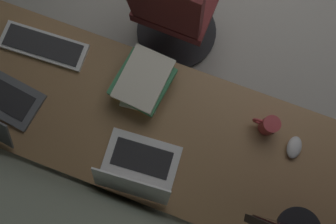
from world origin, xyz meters
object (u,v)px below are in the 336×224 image
object	(u,v)px
drawer_pedestal	(148,140)
coffee_mug	(268,125)
book_stack_near	(144,81)
keyboard_main	(44,46)
office_chair	(174,11)
laptop_left	(138,169)
mouse_main	(294,147)

from	to	relation	value
drawer_pedestal	coffee_mug	xyz separation A→B (m)	(-0.52, -0.21, 0.43)
drawer_pedestal	book_stack_near	world-z (taller)	book_stack_near
keyboard_main	office_chair	bearing A→B (deg)	-131.46
keyboard_main	book_stack_near	bearing A→B (deg)	179.34
laptop_left	coffee_mug	bearing A→B (deg)	-140.94
office_chair	book_stack_near	bearing A→B (deg)	95.22
coffee_mug	office_chair	size ratio (longest dim) A/B	0.12
drawer_pedestal	office_chair	distance (m)	0.76
keyboard_main	book_stack_near	distance (m)	0.52
drawer_pedestal	laptop_left	bearing A→B (deg)	105.83
coffee_mug	laptop_left	bearing A→B (deg)	39.06
mouse_main	coffee_mug	distance (m)	0.16
mouse_main	office_chair	world-z (taller)	office_chair
office_chair	drawer_pedestal	bearing A→B (deg)	99.25
coffee_mug	office_chair	distance (m)	0.90
keyboard_main	laptop_left	bearing A→B (deg)	149.04
mouse_main	book_stack_near	xyz separation A→B (m)	(0.74, -0.04, 0.03)
drawer_pedestal	coffee_mug	distance (m)	0.71
keyboard_main	office_chair	xyz separation A→B (m)	(-0.47, -0.53, -0.28)
mouse_main	book_stack_near	bearing A→B (deg)	-3.28
keyboard_main	coffee_mug	bearing A→B (deg)	179.95
keyboard_main	book_stack_near	world-z (taller)	book_stack_near
book_stack_near	mouse_main	bearing A→B (deg)	176.72
mouse_main	drawer_pedestal	bearing A→B (deg)	13.74
office_chair	coffee_mug	bearing A→B (deg)	140.30
drawer_pedestal	book_stack_near	distance (m)	0.48
keyboard_main	mouse_main	distance (m)	1.26
laptop_left	keyboard_main	size ratio (longest dim) A/B	0.82
laptop_left	mouse_main	bearing A→B (deg)	-151.39
drawer_pedestal	mouse_main	xyz separation A→B (m)	(-0.67, -0.16, 0.40)
book_stack_near	laptop_left	bearing A→B (deg)	107.74
laptop_left	keyboard_main	world-z (taller)	laptop_left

